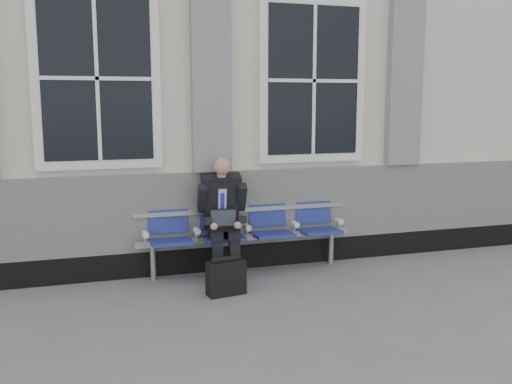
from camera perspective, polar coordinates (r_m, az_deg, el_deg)
name	(u,v)px	position (r m, az deg, el deg)	size (l,w,h in m)	color
ground	(333,303)	(5.89, 7.69, -10.99)	(70.00, 70.00, 0.00)	slate
station_building	(238,87)	(8.79, -1.80, 10.47)	(14.40, 4.40, 4.49)	beige
bench	(246,226)	(6.75, -1.05, -3.41)	(2.60, 0.47, 0.91)	#9EA0A3
businessman	(222,213)	(6.50, -3.37, -2.09)	(0.57, 0.76, 1.39)	black
briefcase	(226,277)	(6.03, -3.01, -8.50)	(0.42, 0.23, 0.41)	black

